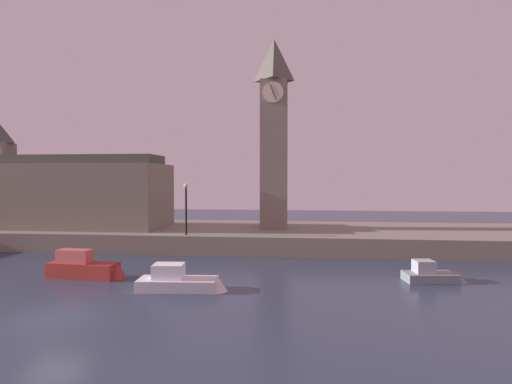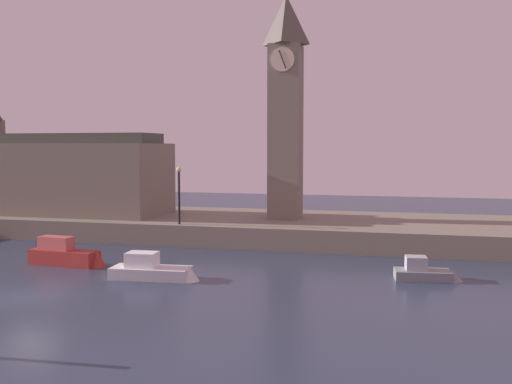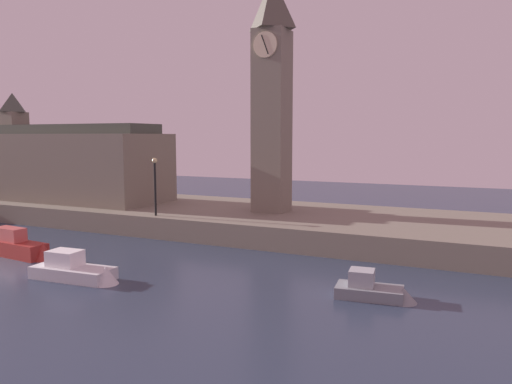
{
  "view_description": "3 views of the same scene",
  "coord_description": "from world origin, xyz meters",
  "px_view_note": "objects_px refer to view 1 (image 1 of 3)",
  "views": [
    {
      "loc": [
        10.27,
        -15.87,
        5.87
      ],
      "look_at": [
        6.64,
        17.98,
        4.76
      ],
      "focal_mm": 28.38,
      "sensor_mm": 36.0,
      "label": 1
    },
    {
      "loc": [
        16.53,
        -22.7,
        6.87
      ],
      "look_at": [
        7.01,
        14.96,
        3.85
      ],
      "focal_mm": 40.34,
      "sensor_mm": 36.0,
      "label": 2
    },
    {
      "loc": [
        21.8,
        -12.6,
        6.97
      ],
      "look_at": [
        8.3,
        16.69,
        3.27
      ],
      "focal_mm": 34.07,
      "sensor_mm": 36.0,
      "label": 3
    }
  ],
  "objects_px": {
    "clock_tower": "(274,131)",
    "boat_dinghy_red": "(88,267)",
    "parliament_hall": "(71,192)",
    "boat_cruiser_grey": "(437,275)",
    "boat_ferry_white": "(187,282)",
    "streetlamp": "(186,203)"
  },
  "relations": [
    {
      "from": "streetlamp",
      "to": "boat_cruiser_grey",
      "type": "bearing_deg",
      "value": -22.18
    },
    {
      "from": "boat_dinghy_red",
      "to": "boat_cruiser_grey",
      "type": "bearing_deg",
      "value": 3.5
    },
    {
      "from": "clock_tower",
      "to": "streetlamp",
      "type": "xyz_separation_m",
      "value": [
        -6.53,
        -5.23,
        -6.14
      ]
    },
    {
      "from": "clock_tower",
      "to": "parliament_hall",
      "type": "distance_m",
      "value": 19.27
    },
    {
      "from": "boat_dinghy_red",
      "to": "boat_ferry_white",
      "type": "bearing_deg",
      "value": -17.02
    },
    {
      "from": "boat_cruiser_grey",
      "to": "boat_ferry_white",
      "type": "relative_size",
      "value": 0.73
    },
    {
      "from": "clock_tower",
      "to": "boat_ferry_white",
      "type": "height_order",
      "value": "clock_tower"
    },
    {
      "from": "streetlamp",
      "to": "parliament_hall",
      "type": "bearing_deg",
      "value": 160.57
    },
    {
      "from": "streetlamp",
      "to": "boat_ferry_white",
      "type": "distance_m",
      "value": 11.04
    },
    {
      "from": "boat_ferry_white",
      "to": "boat_dinghy_red",
      "type": "relative_size",
      "value": 1.02
    },
    {
      "from": "boat_cruiser_grey",
      "to": "boat_dinghy_red",
      "type": "relative_size",
      "value": 0.75
    },
    {
      "from": "boat_dinghy_red",
      "to": "clock_tower",
      "type": "bearing_deg",
      "value": 52.21
    },
    {
      "from": "parliament_hall",
      "to": "boat_cruiser_grey",
      "type": "xyz_separation_m",
      "value": [
        28.51,
        -10.97,
        -4.3
      ]
    },
    {
      "from": "boat_cruiser_grey",
      "to": "boat_ferry_white",
      "type": "xyz_separation_m",
      "value": [
        -13.68,
        -3.27,
        0.07
      ]
    },
    {
      "from": "boat_cruiser_grey",
      "to": "boat_dinghy_red",
      "type": "bearing_deg",
      "value": -176.5
    },
    {
      "from": "parliament_hall",
      "to": "streetlamp",
      "type": "xyz_separation_m",
      "value": [
        11.92,
        -4.2,
        -0.67
      ]
    },
    {
      "from": "boat_ferry_white",
      "to": "boat_dinghy_red",
      "type": "distance_m",
      "value": 6.94
    },
    {
      "from": "streetlamp",
      "to": "boat_ferry_white",
      "type": "xyz_separation_m",
      "value": [
        2.9,
        -10.04,
        -3.56
      ]
    },
    {
      "from": "boat_cruiser_grey",
      "to": "boat_ferry_white",
      "type": "distance_m",
      "value": 14.07
    },
    {
      "from": "clock_tower",
      "to": "boat_dinghy_red",
      "type": "height_order",
      "value": "clock_tower"
    },
    {
      "from": "clock_tower",
      "to": "boat_cruiser_grey",
      "type": "height_order",
      "value": "clock_tower"
    },
    {
      "from": "streetlamp",
      "to": "boat_ferry_white",
      "type": "bearing_deg",
      "value": -73.86
    }
  ]
}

